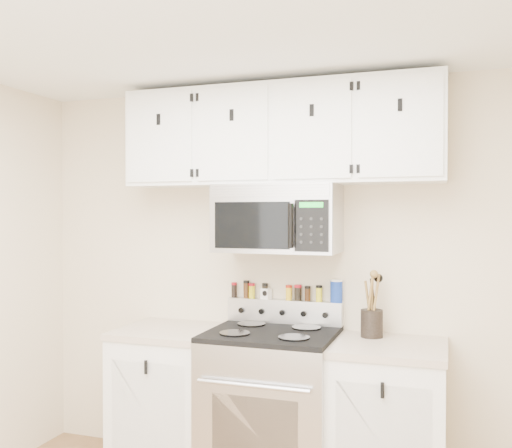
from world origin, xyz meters
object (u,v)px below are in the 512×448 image
at_px(range, 272,407).
at_px(salt_canister, 336,291).
at_px(utensil_crock, 372,321).
at_px(microwave, 278,218).

xyz_separation_m(range, salt_canister, (0.34, 0.28, 0.69)).
xyz_separation_m(range, utensil_crock, (0.58, 0.17, 0.53)).
xyz_separation_m(microwave, salt_canister, (0.34, 0.16, -0.46)).
height_order(range, salt_canister, salt_canister).
xyz_separation_m(range, microwave, (0.00, 0.13, 1.14)).
distance_m(microwave, utensil_crock, 0.84).
bearing_deg(salt_canister, range, -140.30).
height_order(microwave, salt_canister, microwave).
relative_size(utensil_crock, salt_canister, 2.68).
bearing_deg(microwave, range, -90.23).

